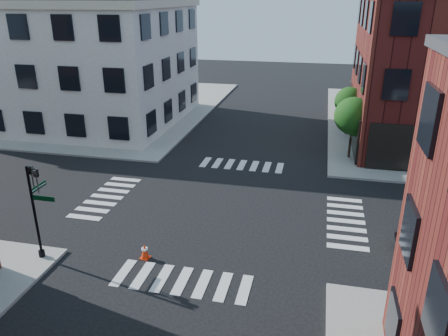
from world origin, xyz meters
TOP-DOWN VIEW (x-y plane):
  - ground at (0.00, 0.00)m, footprint 120.00×120.00m
  - sidewalk_nw at (-21.00, 21.00)m, footprint 30.00×30.00m
  - building_nw at (-19.00, 16.00)m, footprint 22.00×16.00m
  - tree_near at (7.56, 9.98)m, footprint 2.69×2.69m
  - tree_far at (7.56, 15.98)m, footprint 2.43×2.43m
  - signal_pole at (-6.72, -6.68)m, footprint 1.29×1.24m
  - traffic_cone at (-2.20, -5.70)m, footprint 0.48×0.48m

SIDE VIEW (x-z plane):
  - ground at x=0.00m, z-range 0.00..0.00m
  - sidewalk_nw at x=-21.00m, z-range 0.00..0.15m
  - traffic_cone at x=-2.20m, z-range -0.01..0.75m
  - signal_pole at x=-6.72m, z-range 0.56..5.16m
  - tree_far at x=7.56m, z-range 0.84..4.91m
  - tree_near at x=7.56m, z-range 0.91..5.41m
  - building_nw at x=-19.00m, z-range 0.00..11.00m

